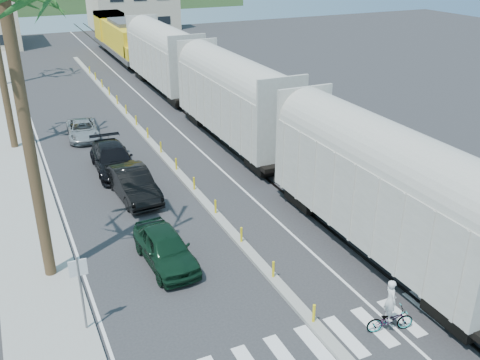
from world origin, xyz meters
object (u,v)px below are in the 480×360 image
at_px(car_second, 133,184).
at_px(car_lead, 165,248).
at_px(street_sign, 80,284).
at_px(cyclist, 390,315).

bearing_deg(car_second, car_lead, -97.15).
bearing_deg(car_lead, street_sign, -144.78).
bearing_deg(cyclist, street_sign, 79.69).
distance_m(street_sign, car_lead, 4.97).
relative_size(car_lead, cyclist, 2.14).
height_order(street_sign, car_second, street_sign).
bearing_deg(car_second, cyclist, -73.16).
height_order(car_lead, car_second, car_second).
bearing_deg(street_sign, cyclist, -24.60).
xyz_separation_m(car_lead, car_second, (0.38, 6.74, 0.05)).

